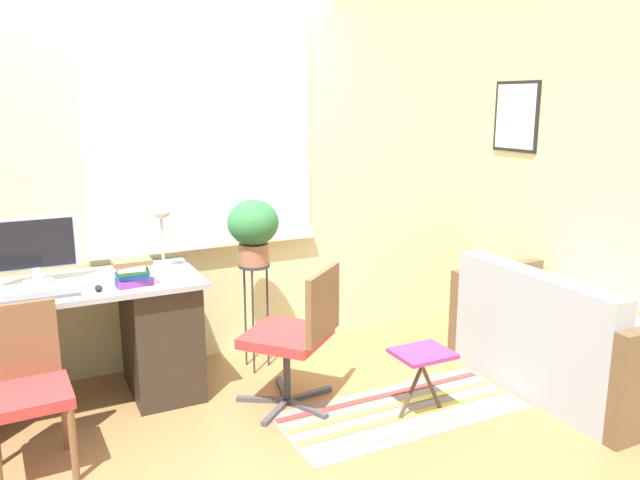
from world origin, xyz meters
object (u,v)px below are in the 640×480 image
(monitor, at_px, (35,249))
(book_stack, at_px, (132,271))
(desk_lamp, at_px, (162,226))
(desk_chair_wooden, at_px, (27,385))
(mouse, at_px, (99,288))
(couch_loveseat, at_px, (564,343))
(potted_plant, at_px, (253,227))
(folding_stool, at_px, (422,359))
(office_chair_swivel, at_px, (297,334))
(plant_stand, at_px, (255,283))
(keyboard, at_px, (40,296))

(monitor, height_order, book_stack, monitor)
(desk_lamp, xyz_separation_m, desk_chair_wooden, (-0.84, -0.67, -0.60))
(mouse, distance_m, desk_chair_wooden, 0.65)
(couch_loveseat, bearing_deg, potted_plant, 56.08)
(desk_lamp, relative_size, couch_loveseat, 0.28)
(folding_stool, bearing_deg, book_stack, 151.03)
(office_chair_swivel, distance_m, plant_stand, 0.64)
(keyboard, bearing_deg, book_stack, 1.14)
(monitor, relative_size, couch_loveseat, 0.32)
(keyboard, distance_m, office_chair_swivel, 1.43)
(mouse, xyz_separation_m, potted_plant, (1.02, 0.25, 0.21))
(mouse, bearing_deg, keyboard, 177.77)
(desk_chair_wooden, bearing_deg, monitor, 78.90)
(mouse, height_order, potted_plant, potted_plant)
(monitor, xyz_separation_m, desk_chair_wooden, (-0.11, -0.71, -0.52))
(folding_stool, bearing_deg, desk_lamp, 138.41)
(office_chair_swivel, distance_m, folding_stool, 0.74)
(keyboard, relative_size, plant_stand, 0.54)
(book_stack, bearing_deg, potted_plant, 15.62)
(desk_lamp, height_order, office_chair_swivel, desk_lamp)
(desk_chair_wooden, bearing_deg, potted_plant, 21.58)
(desk_lamp, relative_size, folding_stool, 1.01)
(monitor, relative_size, mouse, 6.54)
(book_stack, height_order, plant_stand, book_stack)
(office_chair_swivel, bearing_deg, book_stack, -65.35)
(keyboard, relative_size, desk_chair_wooden, 0.49)
(keyboard, xyz_separation_m, plant_stand, (1.32, 0.24, -0.16))
(potted_plant, bearing_deg, desk_chair_wooden, -156.14)
(couch_loveseat, distance_m, plant_stand, 2.04)
(mouse, height_order, plant_stand, mouse)
(desk_lamp, xyz_separation_m, plant_stand, (0.59, -0.04, -0.44))
(book_stack, xyz_separation_m, office_chair_swivel, (0.86, -0.39, -0.39))
(office_chair_swivel, bearing_deg, potted_plant, -128.12)
(mouse, bearing_deg, folding_stool, -25.49)
(monitor, xyz_separation_m, desk_lamp, (0.73, -0.04, 0.08))
(desk_lamp, bearing_deg, book_stack, -131.01)
(keyboard, bearing_deg, couch_loveseat, -16.49)
(desk_lamp, bearing_deg, potted_plant, -4.34)
(monitor, distance_m, couch_loveseat, 3.29)
(monitor, height_order, folding_stool, monitor)
(potted_plant, relative_size, folding_stool, 1.08)
(folding_stool, bearing_deg, desk_chair_wooden, 168.71)
(monitor, bearing_deg, potted_plant, -3.59)
(monitor, bearing_deg, book_stack, -32.77)
(couch_loveseat, xyz_separation_m, potted_plant, (-1.67, 1.13, 0.71))
(desk_chair_wooden, xyz_separation_m, plant_stand, (1.42, 0.63, 0.16))
(desk_chair_wooden, relative_size, potted_plant, 1.91)
(book_stack, bearing_deg, mouse, -173.59)
(office_chair_swivel, height_order, folding_stool, office_chair_swivel)
(desk_lamp, distance_m, desk_chair_wooden, 1.23)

